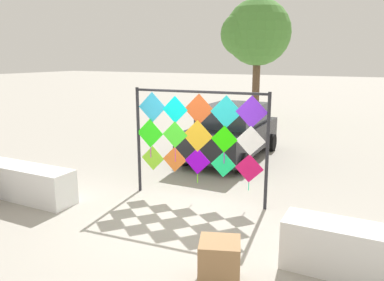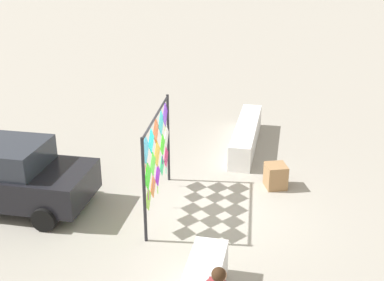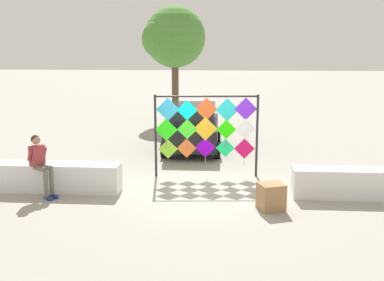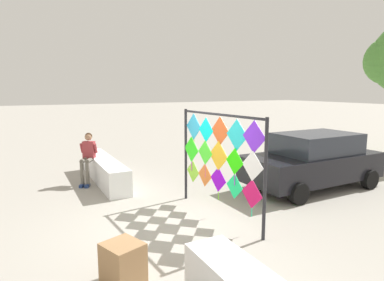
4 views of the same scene
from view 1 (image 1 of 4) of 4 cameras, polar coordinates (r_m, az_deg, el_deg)
The scene contains 6 objects.
ground at distance 7.40m, azimuth -3.25°, elevation -12.16°, with size 120.00×120.00×0.00m, color #9E998E.
plaza_ledge_left at distance 9.73m, azimuth -26.67°, elevation -5.04°, with size 3.95×0.63×0.75m, color white.
kite_display_rack at distance 8.06m, azimuth 1.02°, elevation 1.15°, with size 3.02×0.30×2.42m.
parked_car at distance 11.79m, azimuth 6.05°, elevation 1.42°, with size 2.07×4.25×1.64m.
cardboard_box_large at distance 5.48m, azimuth 4.17°, elevation -17.86°, with size 0.56×0.52×0.64m, color #9E754C.
tree_far_right at distance 18.68m, azimuth 9.56°, elevation 15.75°, with size 3.14×3.29×5.75m.
Camera 1 is at (3.39, -5.81, 3.09)m, focal length 35.33 mm.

